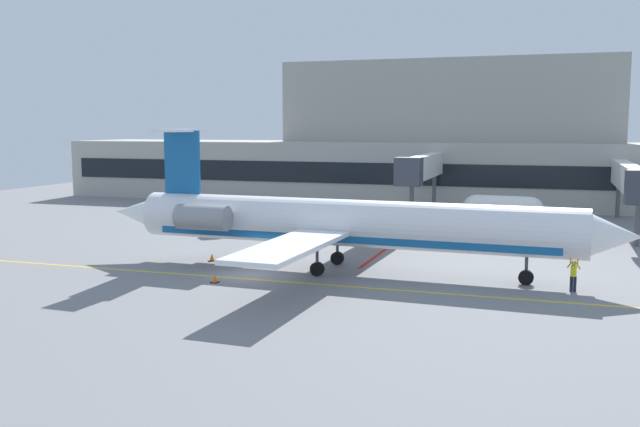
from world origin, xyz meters
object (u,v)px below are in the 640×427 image
Objects in this scene: fuel_tank at (502,209)px; pushback_tractor at (452,232)px; baggage_tug at (297,227)px; belt_loader at (220,221)px; regional_jet at (341,223)px; marshaller at (573,275)px.

pushback_tractor is at bearing -104.91° from fuel_tank.
baggage_tug is 7.43m from belt_loader.
belt_loader reaches higher than pushback_tractor.
baggage_tug is 13.28m from pushback_tractor.
pushback_tractor is (5.44, 13.59, -2.28)m from regional_jet.
regional_jet is 20.07m from belt_loader.
fuel_tank is at bearing 102.32° from marshaller.
fuel_tank is (16.42, 12.54, 0.77)m from baggage_tug.
marshaller is (5.86, -26.82, -0.61)m from fuel_tank.
belt_loader is (-7.43, -0.04, 0.21)m from baggage_tug.
pushback_tractor is at bearing 2.93° from baggage_tug.
pushback_tractor is 0.98× the size of belt_loader.
regional_jet is 9.80× the size of baggage_tug.
pushback_tractor is at bearing 121.08° from marshaller.
regional_jet is at bearing -58.80° from baggage_tug.
fuel_tank is at bearing 27.81° from belt_loader.
baggage_tug is at bearing -142.63° from fuel_tank.
fuel_tank reaches higher than belt_loader.
belt_loader is 26.96m from fuel_tank.
baggage_tug is (-7.82, 12.91, -2.36)m from regional_jet.
belt_loader is 0.52× the size of fuel_tank.
pushback_tractor is 17.46m from marshaller.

